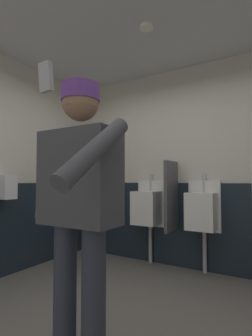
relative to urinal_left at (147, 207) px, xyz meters
name	(u,v)px	position (x,y,z in m)	size (l,w,h in m)	color
wall_back	(185,166)	(0.47, 0.22, 0.57)	(4.16, 0.12, 2.70)	beige
wainscot_band_back	(184,225)	(0.47, 0.14, -0.22)	(3.56, 0.03, 1.11)	#19232D
downlight_far	(146,27)	(0.47, -0.97, 1.91)	(0.14, 0.14, 0.03)	white
urinal_left	(147,207)	(0.00, 0.00, 0.00)	(0.40, 0.34, 1.24)	white
urinal_middle	(202,211)	(0.75, 0.00, 0.00)	(0.40, 0.34, 1.24)	white
privacy_divider_panel	(171,196)	(0.37, -0.07, 0.17)	(0.04, 0.40, 0.90)	#4C4C51
person	(79,200)	(0.55, -2.04, 0.26)	(0.70, 0.60, 1.73)	#2D3342
cell_phone	(46,77)	(0.82, -2.54, 0.77)	(0.06, 0.02, 0.11)	#A5A8B2
hand_dryer	(5,187)	(-1.19, -1.36, 0.29)	(0.24, 0.23, 0.28)	silver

